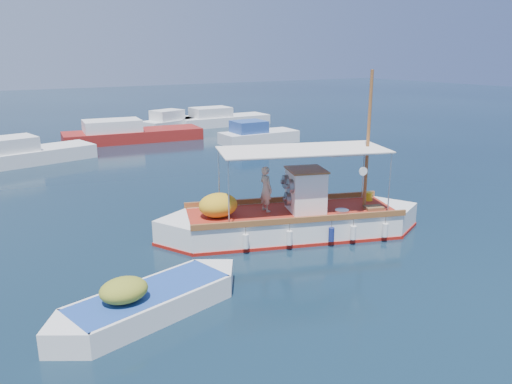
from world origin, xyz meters
TOP-DOWN VIEW (x-y plane):
  - ground at (0.00, 0.00)m, footprint 160.00×160.00m
  - fishing_caique at (0.40, 0.32)m, footprint 8.97×4.73m
  - dinghy at (-5.71, -2.36)m, footprint 5.30×2.42m
  - bg_boat_nw at (-5.77, 17.74)m, footprint 7.48×3.80m
  - bg_boat_n at (1.61, 21.77)m, footprint 9.83×3.91m
  - bg_boat_ne at (9.01, 16.44)m, footprint 5.47×2.36m
  - bg_boat_e at (10.97, 25.58)m, footprint 8.07×2.69m
  - bg_boat_far_n at (6.74, 25.87)m, footprint 6.32×3.85m

SIDE VIEW (x-z plane):
  - ground at x=0.00m, z-range 0.00..0.00m
  - dinghy at x=-5.71m, z-range -0.39..0.94m
  - bg_boat_nw at x=-5.77m, z-range -0.41..1.39m
  - bg_boat_n at x=1.61m, z-range -0.41..1.39m
  - bg_boat_ne at x=9.01m, z-range -0.41..1.39m
  - bg_boat_e at x=10.97m, z-range -0.41..1.39m
  - bg_boat_far_n at x=6.74m, z-range -0.41..1.39m
  - fishing_caique at x=0.40m, z-range -2.39..3.41m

